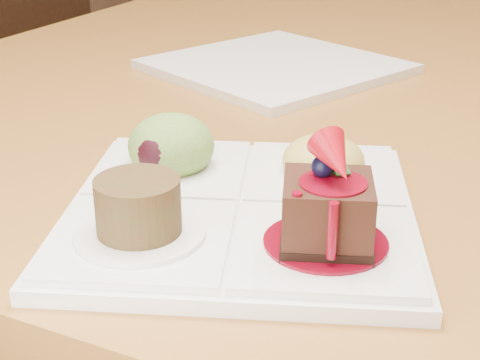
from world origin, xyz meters
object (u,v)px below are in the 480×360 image
at_px(dining_table, 365,69).
at_px(chair_left, 67,61).
at_px(second_plate, 275,66).
at_px(sampler_plate, 238,194).

bearing_deg(dining_table, chair_left, 163.26).
xyz_separation_m(dining_table, second_plate, (-0.04, -0.30, 0.07)).
relative_size(chair_left, sampler_plate, 2.76).
bearing_deg(chair_left, sampler_plate, 45.67).
xyz_separation_m(chair_left, second_plate, (0.81, -0.55, 0.21)).
bearing_deg(dining_table, sampler_plate, -81.13).
relative_size(dining_table, chair_left, 1.89).
bearing_deg(second_plate, dining_table, 83.02).
distance_m(dining_table, second_plate, 0.31).
bearing_deg(sampler_plate, second_plate, 88.73).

